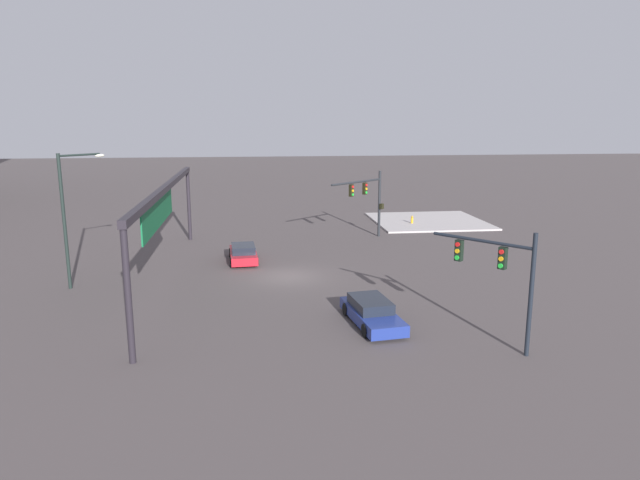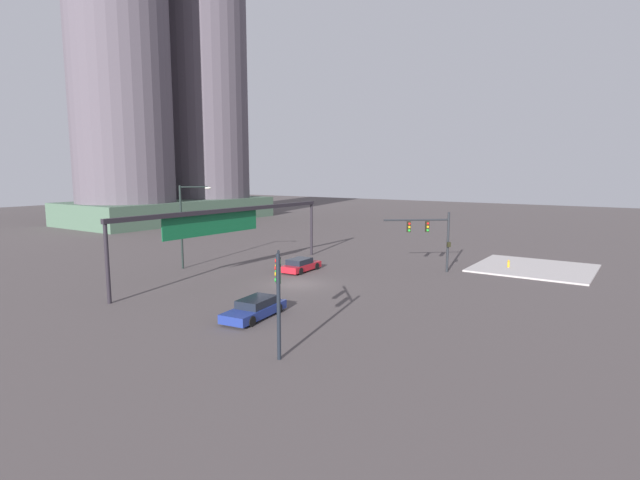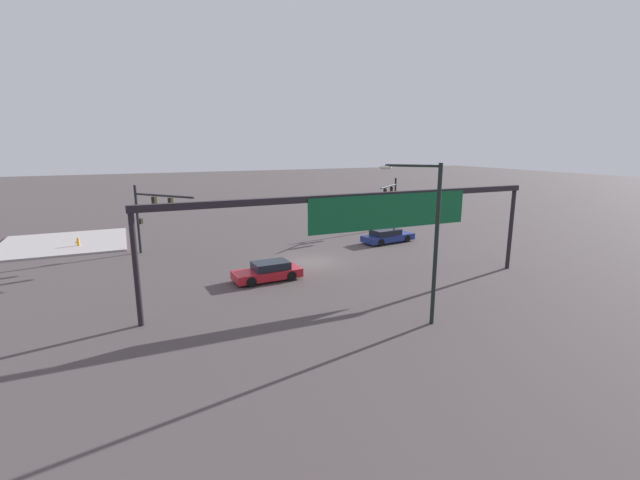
{
  "view_description": "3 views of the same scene",
  "coord_description": "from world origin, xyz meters",
  "px_view_note": "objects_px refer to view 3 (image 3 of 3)",
  "views": [
    {
      "loc": [
        -34.56,
        2.3,
        9.74
      ],
      "look_at": [
        2.75,
        -2.32,
        1.7
      ],
      "focal_mm": 32.15,
      "sensor_mm": 36.0,
      "label": 1
    },
    {
      "loc": [
        -31.06,
        -23.56,
        9.08
      ],
      "look_at": [
        0.13,
        -2.16,
        3.77
      ],
      "focal_mm": 27.47,
      "sensor_mm": 36.0,
      "label": 2
    },
    {
      "loc": [
        12.25,
        28.7,
        8.63
      ],
      "look_at": [
        -0.6,
        0.24,
        1.7
      ],
      "focal_mm": 24.27,
      "sensor_mm": 36.0,
      "label": 3
    }
  ],
  "objects_px": {
    "traffic_signal_near_corner": "(391,196)",
    "sedan_car_waiting_far": "(387,236)",
    "fire_hydrant_on_curb": "(78,242)",
    "streetlamp_curved_arm": "(429,231)",
    "sedan_car_approaching": "(268,272)",
    "traffic_signal_opposite_side": "(151,209)"
  },
  "relations": [
    {
      "from": "streetlamp_curved_arm",
      "to": "fire_hydrant_on_curb",
      "type": "distance_m",
      "value": 30.65
    },
    {
      "from": "traffic_signal_near_corner",
      "to": "sedan_car_waiting_far",
      "type": "height_order",
      "value": "traffic_signal_near_corner"
    },
    {
      "from": "traffic_signal_near_corner",
      "to": "sedan_car_approaching",
      "type": "xyz_separation_m",
      "value": [
        16.58,
        10.98,
        -2.96
      ]
    },
    {
      "from": "streetlamp_curved_arm",
      "to": "fire_hydrant_on_curb",
      "type": "height_order",
      "value": "streetlamp_curved_arm"
    },
    {
      "from": "streetlamp_curved_arm",
      "to": "fire_hydrant_on_curb",
      "type": "xyz_separation_m",
      "value": [
        16.99,
        -25.17,
        -4.12
      ]
    },
    {
      "from": "fire_hydrant_on_curb",
      "to": "traffic_signal_opposite_side",
      "type": "bearing_deg",
      "value": 136.86
    },
    {
      "from": "sedan_car_approaching",
      "to": "fire_hydrant_on_curb",
      "type": "xyz_separation_m",
      "value": [
        12.03,
        -15.45,
        -0.09
      ]
    },
    {
      "from": "sedan_car_waiting_far",
      "to": "fire_hydrant_on_curb",
      "type": "distance_m",
      "value": 26.8
    },
    {
      "from": "streetlamp_curved_arm",
      "to": "fire_hydrant_on_curb",
      "type": "relative_size",
      "value": 11.0
    },
    {
      "from": "traffic_signal_near_corner",
      "to": "streetlamp_curved_arm",
      "type": "distance_m",
      "value": 23.77
    },
    {
      "from": "traffic_signal_near_corner",
      "to": "traffic_signal_opposite_side",
      "type": "distance_m",
      "value": 22.86
    },
    {
      "from": "sedan_car_approaching",
      "to": "sedan_car_waiting_far",
      "type": "relative_size",
      "value": 0.88
    },
    {
      "from": "traffic_signal_near_corner",
      "to": "sedan_car_waiting_far",
      "type": "relative_size",
      "value": 1.04
    },
    {
      "from": "fire_hydrant_on_curb",
      "to": "sedan_car_approaching",
      "type": "bearing_deg",
      "value": 127.91
    },
    {
      "from": "traffic_signal_near_corner",
      "to": "fire_hydrant_on_curb",
      "type": "bearing_deg",
      "value": -47.99
    },
    {
      "from": "traffic_signal_opposite_side",
      "to": "fire_hydrant_on_curb",
      "type": "relative_size",
      "value": 7.73
    },
    {
      "from": "streetlamp_curved_arm",
      "to": "sedan_car_waiting_far",
      "type": "bearing_deg",
      "value": -72.69
    },
    {
      "from": "traffic_signal_opposite_side",
      "to": "sedan_car_approaching",
      "type": "height_order",
      "value": "traffic_signal_opposite_side"
    },
    {
      "from": "streetlamp_curved_arm",
      "to": "fire_hydrant_on_curb",
      "type": "bearing_deg",
      "value": -11.55
    },
    {
      "from": "traffic_signal_opposite_side",
      "to": "traffic_signal_near_corner",
      "type": "bearing_deg",
      "value": 52.42
    },
    {
      "from": "traffic_signal_opposite_side",
      "to": "streetlamp_curved_arm",
      "type": "height_order",
      "value": "streetlamp_curved_arm"
    },
    {
      "from": "traffic_signal_opposite_side",
      "to": "sedan_car_approaching",
      "type": "xyz_separation_m",
      "value": [
        -6.26,
        10.04,
        -3.09
      ]
    }
  ]
}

